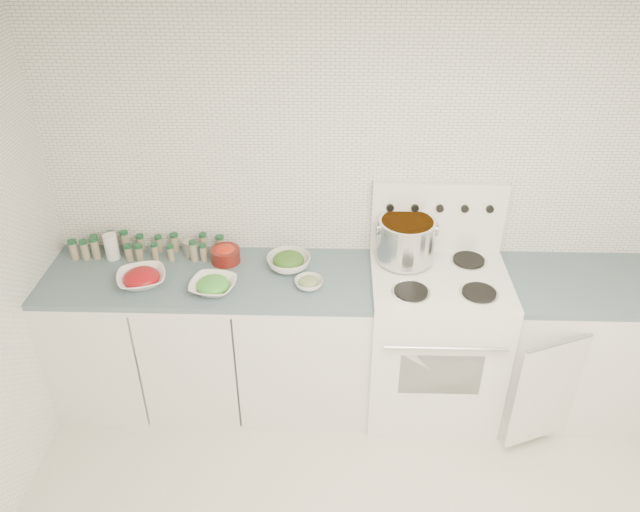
% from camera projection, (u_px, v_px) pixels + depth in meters
% --- Properties ---
extents(room_walls, '(3.54, 3.04, 2.52)m').
position_uv_depth(room_walls, '(365.00, 315.00, 2.13)').
color(room_walls, white).
rests_on(room_walls, ground).
extents(counter_left, '(1.85, 0.62, 0.90)m').
position_uv_depth(counter_left, '(214.00, 338.00, 3.75)').
color(counter_left, white).
rests_on(counter_left, ground).
extents(stove, '(0.76, 0.70, 1.36)m').
position_uv_depth(stove, '(433.00, 336.00, 3.69)').
color(stove, white).
rests_on(stove, ground).
extents(counter_right, '(0.89, 0.78, 0.90)m').
position_uv_depth(counter_right, '(571.00, 345.00, 3.69)').
color(counter_right, white).
rests_on(counter_right, ground).
extents(stock_pot, '(0.34, 0.32, 0.25)m').
position_uv_depth(stock_pot, '(406.00, 239.00, 3.50)').
color(stock_pot, silver).
rests_on(stock_pot, stove).
extents(bowl_tomato, '(0.33, 0.33, 0.09)m').
position_uv_depth(bowl_tomato, '(142.00, 278.00, 3.42)').
color(bowl_tomato, white).
rests_on(bowl_tomato, counter_left).
extents(bowl_snowpea, '(0.28, 0.28, 0.08)m').
position_uv_depth(bowl_snowpea, '(213.00, 285.00, 3.37)').
color(bowl_snowpea, white).
rests_on(bowl_snowpea, counter_left).
extents(bowl_broccoli, '(0.26, 0.26, 0.10)m').
position_uv_depth(bowl_broccoli, '(289.00, 261.00, 3.55)').
color(bowl_broccoli, white).
rests_on(bowl_broccoli, counter_left).
extents(bowl_zucchini, '(0.16, 0.16, 0.06)m').
position_uv_depth(bowl_zucchini, '(309.00, 283.00, 3.40)').
color(bowl_zucchini, white).
rests_on(bowl_zucchini, counter_left).
extents(bowl_pepper, '(0.17, 0.17, 0.11)m').
position_uv_depth(bowl_pepper, '(225.00, 254.00, 3.61)').
color(bowl_pepper, '#5E1510').
rests_on(bowl_pepper, counter_left).
extents(salt_canister, '(0.10, 0.10, 0.16)m').
position_uv_depth(salt_canister, '(111.00, 247.00, 3.62)').
color(salt_canister, white).
rests_on(salt_canister, counter_left).
extents(tin_can, '(0.09, 0.09, 0.09)m').
position_uv_depth(tin_can, '(190.00, 248.00, 3.66)').
color(tin_can, '#B7B29B').
rests_on(tin_can, counter_left).
extents(spice_cluster, '(0.89, 0.16, 0.14)m').
position_uv_depth(spice_cluster, '(139.00, 247.00, 3.65)').
color(spice_cluster, gray).
rests_on(spice_cluster, counter_left).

